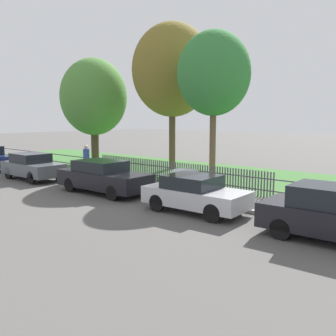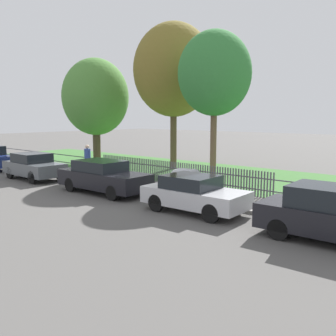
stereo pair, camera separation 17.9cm
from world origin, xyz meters
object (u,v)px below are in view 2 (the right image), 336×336
Objects in this scene: parked_car_red_compact at (194,193)px; parked_car_white_van at (332,215)px; covered_motorcycle at (187,176)px; tree_mid_park at (214,74)px; tree_behind_motorcycle at (174,70)px; pedestrian_near_fence at (88,158)px; parked_car_black_saloon at (34,166)px; parked_car_navy_estate at (103,177)px; tree_nearest_kerb at (96,97)px.

parked_car_white_van reaches higher than parked_car_red_compact.
tree_mid_park reaches higher than covered_motorcycle.
covered_motorcycle is at bearing -44.46° from tree_behind_motorcycle.
parked_car_red_compact is 2.14× the size of pedestrian_near_fence.
parked_car_red_compact reaches higher than covered_motorcycle.
covered_motorcycle is (7.90, 3.29, -0.12)m from parked_car_black_saloon.
parked_car_navy_estate is 0.61× the size of tree_nearest_kerb.
parked_car_red_compact is 0.94× the size of parked_car_white_van.
tree_behind_motorcycle is at bearing 154.88° from tree_mid_park.
parked_car_black_saloon is 0.52× the size of tree_nearest_kerb.
tree_nearest_kerb is (-18.79, 6.86, 3.97)m from parked_car_white_van.
tree_nearest_kerb is at bearing 94.55° from pedestrian_near_fence.
pedestrian_near_fence is (-6.76, -0.58, 0.39)m from covered_motorcycle.
tree_mid_park is at bearing -5.03° from tree_nearest_kerb.
covered_motorcycle is at bearing -17.81° from tree_nearest_kerb.
parked_car_red_compact is 9.94m from pedestrian_near_fence.
tree_nearest_kerb is 4.24× the size of pedestrian_near_fence.
tree_behind_motorcycle is at bearing 28.09° from pedestrian_near_fence.
parked_car_navy_estate is 2.32× the size of covered_motorcycle.
parked_car_navy_estate is at bearing -108.07° from tree_mid_park.
parked_car_white_van is at bearing -20.06° from tree_nearest_kerb.
parked_car_black_saloon reaches higher than parked_car_red_compact.
parked_car_red_compact is at bearing 1.28° from parked_car_black_saloon.
tree_nearest_kerb is at bearing 116.48° from parked_car_black_saloon.
tree_behind_motorcycle is at bearing 131.82° from parked_car_red_compact.
parked_car_black_saloon is 2.95m from pedestrian_near_fence.
tree_mid_park reaches higher than parked_car_red_compact.
parked_car_red_compact is 1.92× the size of covered_motorcycle.
parked_car_black_saloon is at bearing -141.80° from tree_mid_park.
parked_car_red_compact is (10.73, 0.12, -0.05)m from parked_car_black_saloon.
tree_mid_park reaches higher than parked_car_navy_estate.
pedestrian_near_fence is (4.47, -4.19, -3.73)m from tree_nearest_kerb.
tree_mid_park is at bearing 140.96° from parked_car_white_van.
tree_behind_motorcycle is at bearing 106.88° from parked_car_navy_estate.
tree_nearest_kerb is 10.96m from tree_mid_park.
parked_car_navy_estate is at bearing -71.86° from pedestrian_near_fence.
tree_nearest_kerb is at bearing 152.00° from parked_car_red_compact.
parked_car_red_compact is at bearing -1.72° from parked_car_navy_estate.
tree_nearest_kerb is (-11.24, 3.61, 4.12)m from covered_motorcycle.
tree_mid_park reaches higher than parked_car_white_van.
tree_nearest_kerb is (-3.34, 6.90, 4.00)m from parked_car_black_saloon.
tree_behind_motorcycle is at bearing 144.87° from parked_car_white_van.
tree_nearest_kerb is 0.97× the size of tree_mid_park.
parked_car_black_saloon is at bearing 178.38° from parked_car_red_compact.
pedestrian_near_fence reaches higher than parked_car_navy_estate.
parked_car_navy_estate reaches higher than covered_motorcycle.
parked_car_navy_estate reaches higher than parked_car_red_compact.
tree_mid_park is (4.51, -2.12, -0.71)m from tree_behind_motorcycle.
pedestrian_near_fence reaches higher than parked_car_black_saloon.
covered_motorcycle is 12.50m from tree_nearest_kerb.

